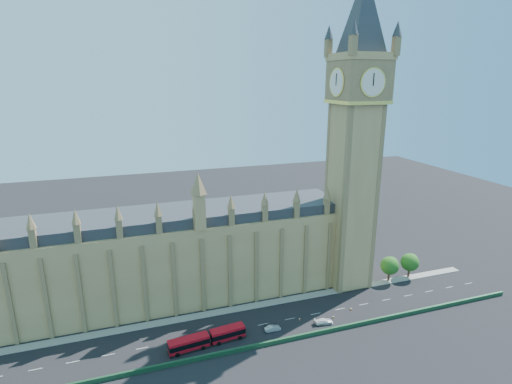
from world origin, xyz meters
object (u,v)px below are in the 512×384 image
object	(u,v)px
car_grey	(272,326)
car_silver	(273,328)
car_white	(324,321)
red_bus	(207,339)

from	to	relation	value
car_grey	car_silver	distance (m)	1.05
car_silver	car_white	xyz separation A→B (m)	(14.44, -1.52, 0.03)
car_grey	car_silver	size ratio (longest dim) A/B	0.88
red_bus	car_silver	distance (m)	17.79
red_bus	car_silver	bearing A→B (deg)	-4.83
red_bus	car_grey	size ratio (longest dim) A/B	5.23
car_silver	car_white	bearing A→B (deg)	-95.19
car_silver	red_bus	bearing A→B (deg)	91.87
red_bus	car_white	world-z (taller)	red_bus
red_bus	car_grey	bearing A→B (deg)	-1.52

